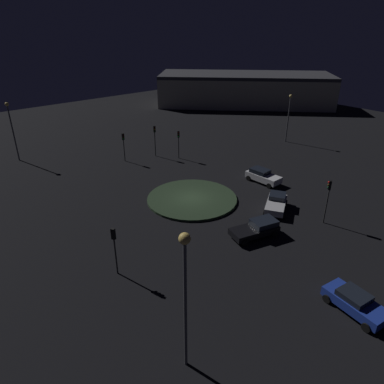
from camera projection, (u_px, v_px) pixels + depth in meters
ground_plane at (192, 200)px, 38.77m from camera, size 115.06×115.06×0.00m
roundabout_island at (192, 199)px, 38.72m from camera, size 9.77×9.77×0.25m
car_white at (263, 176)px, 42.65m from camera, size 4.28×2.10×1.55m
car_black at (257, 228)px, 32.01m from camera, size 3.04×4.74×1.43m
car_blue at (355, 302)px, 23.69m from camera, size 4.40×2.56×1.38m
car_silver at (276, 203)px, 36.44m from camera, size 3.63×4.40×1.43m
traffic_light_southeast at (114, 242)px, 26.27m from camera, size 0.36×0.39×4.06m
traffic_light_northeast at (328, 193)px, 33.02m from camera, size 0.40×0.37×4.44m
traffic_light_west at (155, 135)px, 49.82m from camera, size 0.39×0.36×4.42m
traffic_light_west_near at (124, 142)px, 48.10m from camera, size 0.36×0.31×3.96m
traffic_light_northwest at (178, 139)px, 49.12m from camera, size 0.40×0.37×3.97m
streetlamp_north at (289, 112)px, 55.13m from camera, size 0.50×0.50×7.47m
streetlamp_southeast at (185, 280)px, 17.63m from camera, size 0.60×0.60×8.80m
streetlamp_southwest at (11, 124)px, 47.38m from camera, size 0.51×0.51×8.04m
store_building at (245, 89)px, 80.85m from camera, size 36.40×35.91×6.86m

